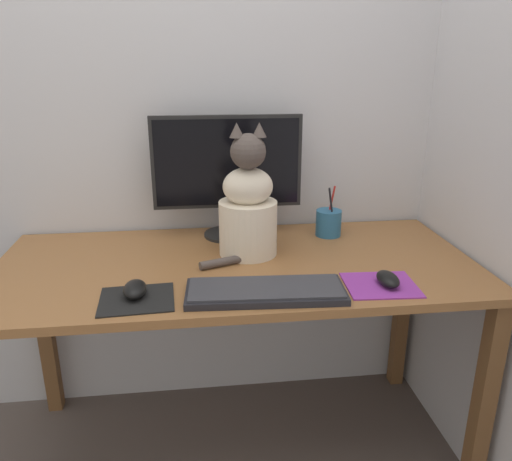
# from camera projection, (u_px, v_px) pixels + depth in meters

# --- Properties ---
(ground_plane) EXTENTS (12.00, 12.00, 0.00)m
(ground_plane) POSITION_uv_depth(u_px,v_px,m) (239.00, 446.00, 1.75)
(ground_plane) COLOR #564C47
(wall_back) EXTENTS (7.00, 0.04, 2.50)m
(wall_back) POSITION_uv_depth(u_px,v_px,m) (225.00, 71.00, 1.69)
(wall_back) COLOR silver
(wall_back) RESTS_ON ground_plane
(wall_side_right) EXTENTS (0.04, 7.00, 2.50)m
(wall_side_right) POSITION_uv_depth(u_px,v_px,m) (497.00, 73.00, 1.43)
(wall_side_right) COLOR silver
(wall_side_right) RESTS_ON ground_plane
(desk) EXTENTS (1.45, 0.67, 0.70)m
(desk) POSITION_uv_depth(u_px,v_px,m) (237.00, 288.00, 1.55)
(desk) COLOR brown
(desk) RESTS_ON ground_plane
(monitor) EXTENTS (0.50, 0.17, 0.41)m
(monitor) POSITION_uv_depth(u_px,v_px,m) (227.00, 170.00, 1.67)
(monitor) COLOR black
(monitor) RESTS_ON desk
(keyboard) EXTENTS (0.42, 0.18, 0.02)m
(keyboard) POSITION_uv_depth(u_px,v_px,m) (266.00, 291.00, 1.30)
(keyboard) COLOR black
(keyboard) RESTS_ON desk
(mousepad_left) EXTENTS (0.20, 0.18, 0.00)m
(mousepad_left) POSITION_uv_depth(u_px,v_px,m) (137.00, 299.00, 1.28)
(mousepad_left) COLOR black
(mousepad_left) RESTS_ON desk
(mousepad_right) EXTENTS (0.20, 0.18, 0.00)m
(mousepad_right) POSITION_uv_depth(u_px,v_px,m) (381.00, 285.00, 1.36)
(mousepad_right) COLOR purple
(mousepad_right) RESTS_ON desk
(computer_mouse_left) EXTENTS (0.06, 0.10, 0.04)m
(computer_mouse_left) POSITION_uv_depth(u_px,v_px,m) (135.00, 289.00, 1.29)
(computer_mouse_left) COLOR black
(computer_mouse_left) RESTS_ON mousepad_left
(computer_mouse_right) EXTENTS (0.06, 0.10, 0.03)m
(computer_mouse_right) POSITION_uv_depth(u_px,v_px,m) (388.00, 279.00, 1.35)
(computer_mouse_right) COLOR black
(computer_mouse_right) RESTS_ON mousepad_right
(cat) EXTENTS (0.25, 0.22, 0.41)m
(cat) POSITION_uv_depth(u_px,v_px,m) (248.00, 207.00, 1.54)
(cat) COLOR beige
(cat) RESTS_ON desk
(pen_cup) EXTENTS (0.09, 0.09, 0.18)m
(pen_cup) POSITION_uv_depth(u_px,v_px,m) (329.00, 223.00, 1.74)
(pen_cup) COLOR #286089
(pen_cup) RESTS_ON desk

